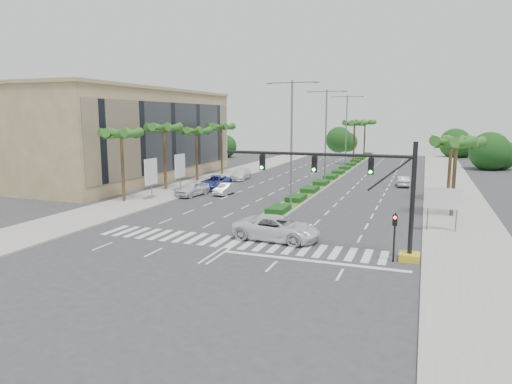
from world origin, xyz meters
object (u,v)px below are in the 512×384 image
car_parked_a (192,189)px  car_parked_c (215,182)px  car_parked_b (225,189)px  car_crossing (277,228)px  car_parked_d (241,174)px  car_right (403,181)px

car_parked_a → car_parked_c: car_parked_a is taller
car_parked_c → car_parked_b: bearing=-50.6°
car_parked_c → car_crossing: 24.24m
car_parked_d → car_right: 21.51m
car_parked_a → car_parked_b: car_parked_a is taller
car_parked_c → car_parked_d: 8.67m
car_parked_a → car_crossing: size_ratio=0.77×
car_parked_b → car_parked_a: bearing=-142.7°
car_parked_a → car_right: car_parked_a is taller
car_crossing → car_parked_d: bearing=31.5°
car_parked_b → car_right: size_ratio=0.98×
car_parked_d → car_crossing: size_ratio=0.81×
car_parked_a → car_right: (21.47, 15.37, -0.15)m
car_parked_c → car_crossing: (14.19, -19.65, 0.07)m
car_parked_a → car_crossing: 20.13m
car_right → car_parked_c: bearing=18.5°
car_parked_a → car_parked_c: size_ratio=0.83×
car_parked_b → car_parked_d: (-3.08, 12.07, 0.08)m
car_parked_b → car_crossing: (11.23, -16.25, 0.22)m
car_parked_c → car_parked_d: bearing=89.1°
car_parked_d → car_right: size_ratio=1.25×
car_parked_b → car_parked_d: bearing=107.4°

